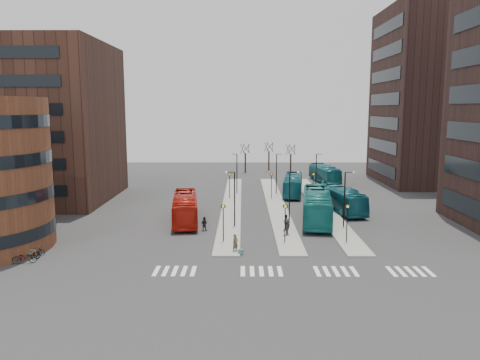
{
  "coord_description": "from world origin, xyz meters",
  "views": [
    {
      "loc": [
        -2.51,
        -32.16,
        13.05
      ],
      "look_at": [
        -2.82,
        19.87,
        5.0
      ],
      "focal_mm": 35.0,
      "sensor_mm": 36.0,
      "label": 1
    }
  ],
  "objects_px": {
    "teal_bus_b": "(293,185)",
    "commuter_a": "(204,224)",
    "commuter_b": "(286,223)",
    "suitcase": "(241,252)",
    "bicycle_far": "(37,250)",
    "red_bus": "(185,208)",
    "traveller": "(235,243)",
    "commuter_c": "(286,227)",
    "bicycle_near": "(25,257)",
    "teal_bus_a": "(317,206)",
    "teal_bus_d": "(325,174)",
    "teal_bus_c": "(342,199)",
    "bicycle_mid": "(31,253)"
  },
  "relations": [
    {
      "from": "teal_bus_c",
      "to": "commuter_b",
      "type": "bearing_deg",
      "value": -138.57
    },
    {
      "from": "red_bus",
      "to": "commuter_b",
      "type": "bearing_deg",
      "value": -25.76
    },
    {
      "from": "teal_bus_c",
      "to": "bicycle_near",
      "type": "height_order",
      "value": "teal_bus_c"
    },
    {
      "from": "traveller",
      "to": "commuter_c",
      "type": "bearing_deg",
      "value": 5.12
    },
    {
      "from": "red_bus",
      "to": "commuter_c",
      "type": "relative_size",
      "value": 6.36
    },
    {
      "from": "commuter_a",
      "to": "commuter_c",
      "type": "xyz_separation_m",
      "value": [
        8.64,
        -2.15,
        0.15
      ]
    },
    {
      "from": "red_bus",
      "to": "traveller",
      "type": "relative_size",
      "value": 6.62
    },
    {
      "from": "red_bus",
      "to": "suitcase",
      "type": "bearing_deg",
      "value": -68.84
    },
    {
      "from": "suitcase",
      "to": "teal_bus_a",
      "type": "height_order",
      "value": "teal_bus_a"
    },
    {
      "from": "bicycle_near",
      "to": "bicycle_far",
      "type": "relative_size",
      "value": 1.19
    },
    {
      "from": "bicycle_near",
      "to": "commuter_c",
      "type": "bearing_deg",
      "value": -83.47
    },
    {
      "from": "red_bus",
      "to": "commuter_c",
      "type": "distance_m",
      "value": 12.72
    },
    {
      "from": "bicycle_far",
      "to": "red_bus",
      "type": "bearing_deg",
      "value": -34.68
    },
    {
      "from": "teal_bus_a",
      "to": "bicycle_mid",
      "type": "distance_m",
      "value": 30.39
    },
    {
      "from": "teal_bus_b",
      "to": "bicycle_near",
      "type": "height_order",
      "value": "teal_bus_b"
    },
    {
      "from": "bicycle_near",
      "to": "teal_bus_a",
      "type": "bearing_deg",
      "value": -75.19
    },
    {
      "from": "commuter_a",
      "to": "bicycle_mid",
      "type": "height_order",
      "value": "commuter_a"
    },
    {
      "from": "teal_bus_b",
      "to": "bicycle_near",
      "type": "distance_m",
      "value": 41.09
    },
    {
      "from": "commuter_a",
      "to": "commuter_b",
      "type": "xyz_separation_m",
      "value": [
        8.79,
        0.01,
        0.13
      ]
    },
    {
      "from": "commuter_c",
      "to": "bicycle_far",
      "type": "relative_size",
      "value": 1.12
    },
    {
      "from": "teal_bus_d",
      "to": "bicycle_near",
      "type": "relative_size",
      "value": 5.69
    },
    {
      "from": "teal_bus_a",
      "to": "commuter_b",
      "type": "height_order",
      "value": "teal_bus_a"
    },
    {
      "from": "teal_bus_b",
      "to": "commuter_a",
      "type": "relative_size",
      "value": 7.23
    },
    {
      "from": "teal_bus_b",
      "to": "traveller",
      "type": "height_order",
      "value": "teal_bus_b"
    },
    {
      "from": "bicycle_far",
      "to": "teal_bus_a",
      "type": "bearing_deg",
      "value": -56.09
    },
    {
      "from": "bicycle_mid",
      "to": "red_bus",
      "type": "bearing_deg",
      "value": -42.26
    },
    {
      "from": "suitcase",
      "to": "commuter_b",
      "type": "height_order",
      "value": "commuter_b"
    },
    {
      "from": "red_bus",
      "to": "bicycle_near",
      "type": "xyz_separation_m",
      "value": [
        -11.84,
        -14.74,
        -1.1
      ]
    },
    {
      "from": "teal_bus_d",
      "to": "commuter_b",
      "type": "bearing_deg",
      "value": -114.94
    },
    {
      "from": "traveller",
      "to": "teal_bus_a",
      "type": "bearing_deg",
      "value": 10.02
    },
    {
      "from": "commuter_b",
      "to": "bicycle_near",
      "type": "distance_m",
      "value": 25.53
    },
    {
      "from": "teal_bus_b",
      "to": "teal_bus_d",
      "type": "distance_m",
      "value": 13.91
    },
    {
      "from": "teal_bus_c",
      "to": "commuter_c",
      "type": "xyz_separation_m",
      "value": [
        -8.19,
        -11.81,
        -0.62
      ]
    },
    {
      "from": "teal_bus_d",
      "to": "bicycle_far",
      "type": "distance_m",
      "value": 53.03
    },
    {
      "from": "teal_bus_a",
      "to": "bicycle_far",
      "type": "relative_size",
      "value": 8.08
    },
    {
      "from": "teal_bus_c",
      "to": "bicycle_mid",
      "type": "height_order",
      "value": "teal_bus_c"
    },
    {
      "from": "teal_bus_b",
      "to": "commuter_c",
      "type": "xyz_separation_m",
      "value": [
        -3.11,
        -23.07,
        -0.62
      ]
    },
    {
      "from": "commuter_b",
      "to": "suitcase",
      "type": "bearing_deg",
      "value": 152.68
    },
    {
      "from": "teal_bus_c",
      "to": "teal_bus_a",
      "type": "bearing_deg",
      "value": -135.55
    },
    {
      "from": "bicycle_mid",
      "to": "bicycle_far",
      "type": "relative_size",
      "value": 1.04
    },
    {
      "from": "traveller",
      "to": "commuter_c",
      "type": "height_order",
      "value": "commuter_c"
    },
    {
      "from": "suitcase",
      "to": "traveller",
      "type": "xyz_separation_m",
      "value": [
        -0.49,
        0.66,
        0.61
      ]
    },
    {
      "from": "suitcase",
      "to": "bicycle_mid",
      "type": "bearing_deg",
      "value": -161.57
    },
    {
      "from": "bicycle_far",
      "to": "traveller",
      "type": "bearing_deg",
      "value": -78.63
    },
    {
      "from": "commuter_b",
      "to": "teal_bus_d",
      "type": "bearing_deg",
      "value": -13.96
    },
    {
      "from": "red_bus",
      "to": "teal_bus_d",
      "type": "bearing_deg",
      "value": 47.5
    },
    {
      "from": "bicycle_near",
      "to": "bicycle_far",
      "type": "distance_m",
      "value": 2.29
    },
    {
      "from": "bicycle_near",
      "to": "bicycle_mid",
      "type": "bearing_deg",
      "value": -14.09
    },
    {
      "from": "suitcase",
      "to": "commuter_c",
      "type": "bearing_deg",
      "value": 67.62
    },
    {
      "from": "teal_bus_b",
      "to": "commuter_a",
      "type": "distance_m",
      "value": 24.01
    }
  ]
}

